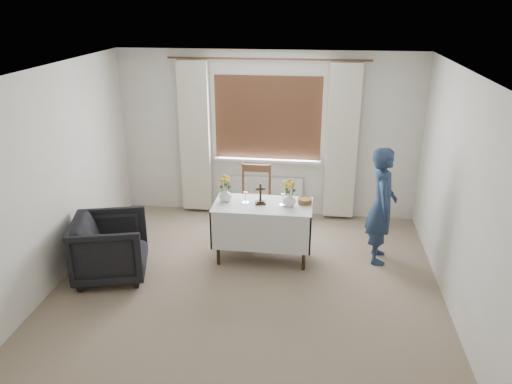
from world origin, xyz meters
TOP-DOWN VIEW (x-y plane):
  - ground at (0.00, 0.00)m, footprint 5.00×5.00m
  - altar_table at (0.10, 1.00)m, footprint 1.24×0.64m
  - wooden_chair at (-0.11, 1.76)m, footprint 0.46×0.46m
  - armchair at (-1.67, 0.33)m, footprint 1.03×1.01m
  - person at (1.58, 1.16)m, footprint 0.38×0.56m
  - radiator at (0.00, 2.42)m, footprint 1.10×0.10m
  - wooden_cross at (0.07, 1.00)m, footprint 0.15×0.12m
  - candlestick_left at (-0.12, 1.01)m, footprint 0.10×0.10m
  - candlestick_right at (0.35, 0.99)m, footprint 0.11×0.11m
  - flower_vase_left at (-0.39, 1.04)m, footprint 0.22×0.22m
  - flower_vase_right at (0.43, 0.99)m, footprint 0.21×0.21m
  - wicker_basket at (0.62, 1.09)m, footprint 0.20×0.20m

SIDE VIEW (x-z plane):
  - ground at x=0.00m, z-range 0.00..0.00m
  - radiator at x=0.00m, z-range 0.00..0.60m
  - altar_table at x=0.10m, z-range 0.00..0.76m
  - armchair at x=-1.67m, z-range 0.00..0.77m
  - wooden_chair at x=-0.11m, z-range 0.00..0.98m
  - person at x=1.58m, z-range 0.00..1.51m
  - wicker_basket at x=0.62m, z-range 0.76..0.83m
  - flower_vase_right at x=0.43m, z-range 0.76..0.94m
  - flower_vase_left at x=-0.39m, z-range 0.76..0.94m
  - wooden_cross at x=0.07m, z-range 0.76..1.04m
  - candlestick_left at x=-0.12m, z-range 0.76..1.07m
  - candlestick_right at x=0.35m, z-range 0.76..1.08m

